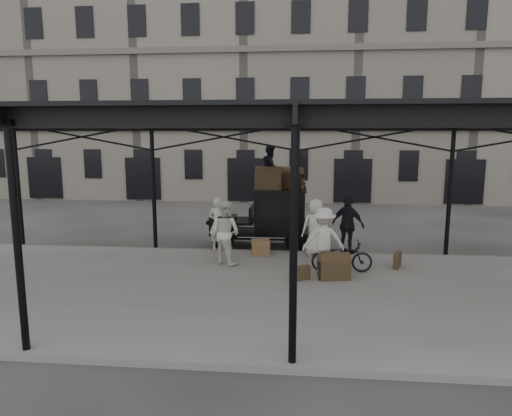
{
  "coord_description": "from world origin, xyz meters",
  "views": [
    {
      "loc": [
        0.09,
        -13.4,
        4.17
      ],
      "look_at": [
        -1.36,
        1.6,
        1.7
      ],
      "focal_mm": 32.0,
      "sensor_mm": 36.0,
      "label": 1
    }
  ],
  "objects": [
    {
      "name": "ground",
      "position": [
        0.0,
        0.0,
        0.0
      ],
      "size": [
        120.0,
        120.0,
        0.0
      ],
      "primitive_type": "plane",
      "color": "#383533",
      "rests_on": "ground"
    },
    {
      "name": "steamer_trunk_roof_near",
      "position": [
        -1.02,
        2.88,
        2.53
      ],
      "size": [
        0.99,
        0.66,
        0.7
      ],
      "primitive_type": null,
      "rotation": [
        0.0,
        0.0,
        -0.08
      ],
      "color": "#493822",
      "rests_on": "taxi"
    },
    {
      "name": "platform",
      "position": [
        0.0,
        -2.0,
        0.07
      ],
      "size": [
        28.0,
        8.0,
        0.15
      ],
      "primitive_type": "cube",
      "color": "slate",
      "rests_on": "ground"
    },
    {
      "name": "building_frontage",
      "position": [
        0.0,
        18.0,
        7.0
      ],
      "size": [
        64.0,
        8.0,
        14.0
      ],
      "primitive_type": "cube",
      "color": "slate",
      "rests_on": "ground"
    },
    {
      "name": "porter_left",
      "position": [
        -2.69,
        1.8,
        1.09
      ],
      "size": [
        0.75,
        0.56,
        1.87
      ],
      "primitive_type": "imported",
      "rotation": [
        0.0,
        0.0,
        2.96
      ],
      "color": "beige",
      "rests_on": "platform"
    },
    {
      "name": "steamer_trunk_roof_far",
      "position": [
        -0.27,
        3.33,
        2.51
      ],
      "size": [
        1.04,
        0.87,
        0.66
      ],
      "primitive_type": null,
      "rotation": [
        0.0,
        0.0,
        -0.42
      ],
      "color": "#493822",
      "rests_on": "taxi"
    },
    {
      "name": "suitcase_flat",
      "position": [
        0.13,
        -1.2,
        0.35
      ],
      "size": [
        0.59,
        0.44,
        0.4
      ],
      "primitive_type": "cube",
      "rotation": [
        0.0,
        0.0,
        0.54
      ],
      "color": "#493822",
      "rests_on": "platform"
    },
    {
      "name": "steamer_trunk_platform",
      "position": [
        1.07,
        -0.94,
        0.46
      ],
      "size": [
        0.93,
        0.66,
        0.62
      ],
      "primitive_type": null,
      "rotation": [
        0.0,
        0.0,
        0.18
      ],
      "color": "#493822",
      "rests_on": "platform"
    },
    {
      "name": "porter_right",
      "position": [
        0.81,
        -0.24,
        1.1
      ],
      "size": [
        1.28,
        0.8,
        1.89
      ],
      "primitive_type": "imported",
      "rotation": [
        0.0,
        0.0,
        3.23
      ],
      "color": "silver",
      "rests_on": "platform"
    },
    {
      "name": "wicker_hamper",
      "position": [
        -1.19,
        1.41,
        0.4
      ],
      "size": [
        0.66,
        0.53,
        0.5
      ],
      "primitive_type": "cube",
      "rotation": [
        0.0,
        0.0,
        0.15
      ],
      "color": "olive",
      "rests_on": "platform"
    },
    {
      "name": "suitcase_upright",
      "position": [
        3.07,
        0.33,
        0.38
      ],
      "size": [
        0.36,
        0.61,
        0.45
      ],
      "primitive_type": "cube",
      "rotation": [
        0.0,
        0.0,
        -0.38
      ],
      "color": "#493822",
      "rests_on": "platform"
    },
    {
      "name": "porter_official",
      "position": [
        1.72,
        1.8,
        1.15
      ],
      "size": [
        1.24,
        1.06,
        2.0
      ],
      "primitive_type": "imported",
      "rotation": [
        0.0,
        0.0,
        2.54
      ],
      "color": "black",
      "rests_on": "platform"
    },
    {
      "name": "porter_midleft",
      "position": [
        -2.18,
        0.26,
        1.15
      ],
      "size": [
        1.23,
        1.16,
        2.0
      ],
      "primitive_type": "imported",
      "rotation": [
        0.0,
        0.0,
        2.58
      ],
      "color": "silver",
      "rests_on": "platform"
    },
    {
      "name": "bicycle",
      "position": [
        1.34,
        -0.28,
        0.62
      ],
      "size": [
        1.79,
        0.66,
        0.93
      ],
      "primitive_type": "imported",
      "rotation": [
        0.0,
        0.0,
        1.6
      ],
      "color": "black",
      "rests_on": "platform"
    },
    {
      "name": "porter_roof",
      "position": [
        -0.97,
        3.03,
        2.97
      ],
      "size": [
        0.64,
        0.8,
        1.58
      ],
      "primitive_type": "imported",
      "rotation": [
        0.0,
        0.0,
        1.62
      ],
      "color": "black",
      "rests_on": "taxi"
    },
    {
      "name": "taxi",
      "position": [
        -0.94,
        3.13,
        1.2
      ],
      "size": [
        3.65,
        1.55,
        2.18
      ],
      "color": "black",
      "rests_on": "ground"
    },
    {
      "name": "canopy",
      "position": [
        0.0,
        -1.72,
        4.6
      ],
      "size": [
        22.5,
        9.0,
        4.74
      ],
      "color": "black",
      "rests_on": "ground"
    },
    {
      "name": "porter_centre",
      "position": [
        0.64,
        1.58,
        1.09
      ],
      "size": [
        1.03,
        0.78,
        1.89
      ],
      "primitive_type": "imported",
      "rotation": [
        0.0,
        0.0,
        3.35
      ],
      "color": "silver",
      "rests_on": "platform"
    }
  ]
}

